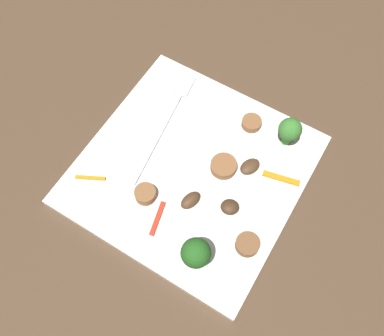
# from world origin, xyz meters

# --- Properties ---
(ground_plane) EXTENTS (1.40, 1.40, 0.00)m
(ground_plane) POSITION_xyz_m (0.00, 0.00, 0.00)
(ground_plane) COLOR #4C3826
(plate) EXTENTS (0.27, 0.27, 0.01)m
(plate) POSITION_xyz_m (0.00, 0.00, 0.01)
(plate) COLOR white
(plate) RESTS_ON ground_plane
(fork) EXTENTS (0.18, 0.04, 0.00)m
(fork) POSITION_xyz_m (0.05, 0.07, 0.01)
(fork) COLOR silver
(fork) RESTS_ON plate
(broccoli_floret_0) EXTENTS (0.03, 0.03, 0.05)m
(broccoli_floret_0) POSITION_xyz_m (-0.10, -0.07, 0.04)
(broccoli_floret_0) COLOR #296420
(broccoli_floret_0) RESTS_ON plate
(broccoli_floret_1) EXTENTS (0.03, 0.03, 0.05)m
(broccoli_floret_1) POSITION_xyz_m (0.10, -0.08, 0.04)
(broccoli_floret_1) COLOR #408630
(broccoli_floret_1) RESTS_ON plate
(sausage_slice_0) EXTENTS (0.04, 0.04, 0.01)m
(sausage_slice_0) POSITION_xyz_m (-0.05, -0.11, 0.02)
(sausage_slice_0) COLOR brown
(sausage_slice_0) RESTS_ON plate
(sausage_slice_1) EXTENTS (0.03, 0.03, 0.01)m
(sausage_slice_1) POSITION_xyz_m (0.10, -0.03, 0.02)
(sausage_slice_1) COLOR brown
(sausage_slice_1) RESTS_ON plate
(sausage_slice_2) EXTENTS (0.05, 0.05, 0.01)m
(sausage_slice_2) POSITION_xyz_m (0.02, -0.03, 0.02)
(sausage_slice_2) COLOR brown
(sausage_slice_2) RESTS_ON plate
(sausage_slice_3) EXTENTS (0.03, 0.03, 0.01)m
(sausage_slice_3) POSITION_xyz_m (-0.06, 0.03, 0.02)
(sausage_slice_3) COLOR brown
(sausage_slice_3) RESTS_ON plate
(mushroom_0) EXTENTS (0.03, 0.03, 0.01)m
(mushroom_0) POSITION_xyz_m (-0.02, -0.07, 0.02)
(mushroom_0) COLOR #422B19
(mushroom_0) RESTS_ON plate
(mushroom_1) EXTENTS (0.03, 0.02, 0.01)m
(mushroom_1) POSITION_xyz_m (-0.04, -0.02, 0.02)
(mushroom_1) COLOR #4C331E
(mushroom_1) RESTS_ON plate
(mushroom_2) EXTENTS (0.03, 0.03, 0.01)m
(mushroom_2) POSITION_xyz_m (0.04, -0.06, 0.02)
(mushroom_2) COLOR #4C331E
(mushroom_2) RESTS_ON plate
(pepper_strip_0) EXTENTS (0.02, 0.04, 0.00)m
(pepper_strip_0) POSITION_xyz_m (-0.08, 0.10, 0.01)
(pepper_strip_0) COLOR orange
(pepper_strip_0) RESTS_ON plate
(pepper_strip_1) EXTENTS (0.02, 0.05, 0.00)m
(pepper_strip_1) POSITION_xyz_m (0.04, -0.10, 0.01)
(pepper_strip_1) COLOR orange
(pepper_strip_1) RESTS_ON plate
(pepper_strip_2) EXTENTS (0.04, 0.02, 0.00)m
(pepper_strip_2) POSITION_xyz_m (-0.08, -0.00, 0.01)
(pepper_strip_2) COLOR red
(pepper_strip_2) RESTS_ON plate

